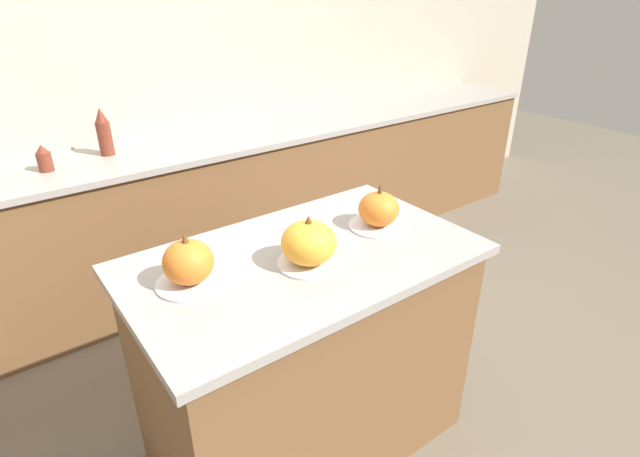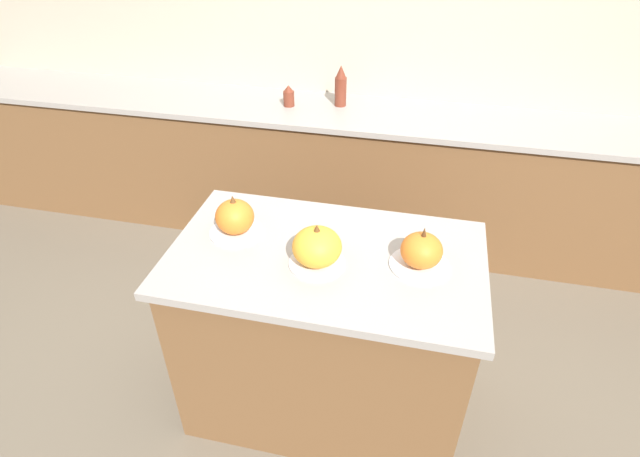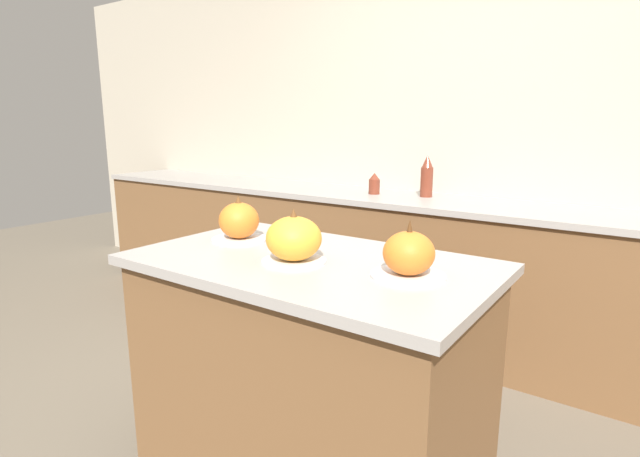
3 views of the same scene
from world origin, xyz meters
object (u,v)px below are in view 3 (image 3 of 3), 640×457
(pumpkin_cake_right, at_px, (409,256))
(bottle_tall, at_px, (427,177))
(pumpkin_cake_left, at_px, (239,222))
(bottle_short, at_px, (374,184))
(pumpkin_cake_center, at_px, (294,240))

(pumpkin_cake_right, relative_size, bottle_tall, 0.89)
(pumpkin_cake_left, height_order, bottle_short, pumpkin_cake_left)
(pumpkin_cake_left, bearing_deg, bottle_tall, 83.89)
(bottle_short, bearing_deg, pumpkin_cake_right, -57.46)
(pumpkin_cake_left, height_order, pumpkin_cake_right, same)
(pumpkin_cake_center, bearing_deg, pumpkin_cake_right, 10.92)
(pumpkin_cake_left, distance_m, bottle_tall, 1.49)
(pumpkin_cake_center, relative_size, bottle_short, 1.61)
(pumpkin_cake_center, xyz_separation_m, bottle_short, (-0.54, 1.52, -0.01))
(bottle_tall, height_order, bottle_short, bottle_tall)
(pumpkin_cake_center, height_order, bottle_short, pumpkin_cake_center)
(pumpkin_cake_left, height_order, pumpkin_cake_center, pumpkin_cake_center)
(pumpkin_cake_left, distance_m, bottle_short, 1.41)
(bottle_tall, relative_size, bottle_short, 1.91)
(pumpkin_cake_right, bearing_deg, bottle_tall, 111.51)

